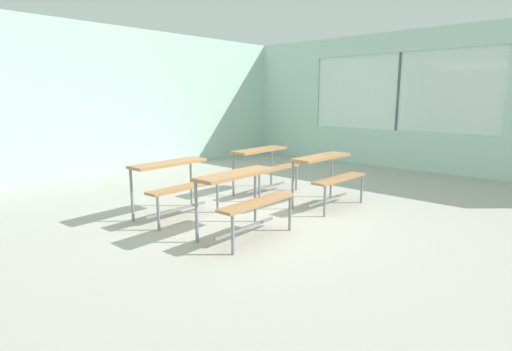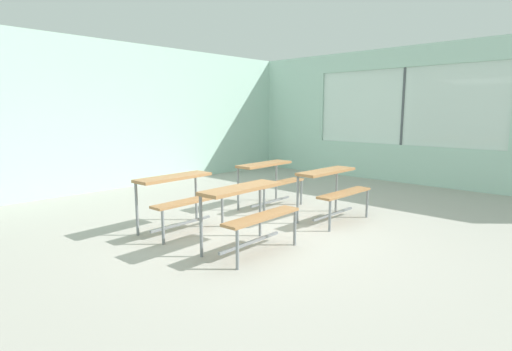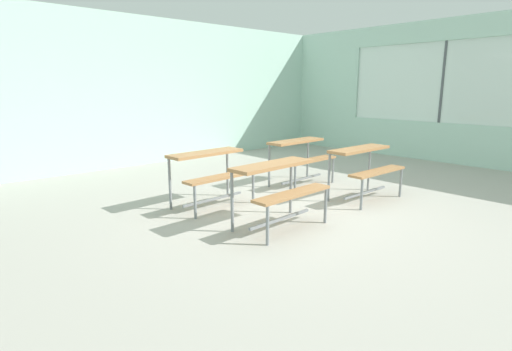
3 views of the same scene
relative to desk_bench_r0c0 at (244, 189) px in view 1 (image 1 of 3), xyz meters
name	(u,v)px [view 1 (image 1 of 3)]	position (x,y,z in m)	size (l,w,h in m)	color
ground	(267,222)	(0.63, 0.18, -0.59)	(10.00, 9.00, 0.05)	#ADA89E
wall_back	(98,102)	(0.63, 4.68, 0.94)	(10.00, 0.12, 3.00)	silver
wall_right	(427,104)	(5.63, 0.05, 0.88)	(0.12, 9.00, 3.00)	silver
desk_bench_r0c0	(244,189)	(0.00, 0.00, 0.00)	(1.12, 0.63, 0.74)	#A87547
desk_bench_r0c1	(327,168)	(1.78, 0.02, 0.00)	(1.11, 0.60, 0.74)	#A87547
desk_bench_r1c0	(174,176)	(-0.08, 1.22, 0.00)	(1.13, 0.64, 0.74)	#A87547
desk_bench_r1c1	(265,160)	(1.75, 1.23, 0.00)	(1.12, 0.63, 0.74)	#A87547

